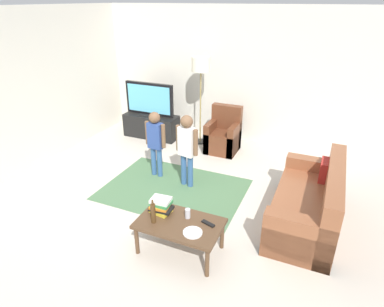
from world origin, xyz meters
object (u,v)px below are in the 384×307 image
armchair (224,136)px  book_stack (161,205)px  tv_stand (151,126)px  bottle (153,213)px  floor_lamp (201,69)px  tv_remote (208,223)px  coffee_table (180,226)px  plate (193,233)px  soda_can (188,213)px  tv (149,100)px  child_near_tv (155,139)px  child_center (187,145)px  couch (312,205)px

armchair → book_stack: armchair is taller
tv_stand → bottle: 3.68m
floor_lamp → book_stack: 3.34m
floor_lamp → tv_remote: size_ratio=10.47×
floor_lamp → coffee_table: floor_lamp is taller
floor_lamp → bottle: floor_lamp is taller
armchair → plate: (0.69, -3.11, 0.13)m
book_stack → plate: size_ratio=1.29×
book_stack → soda_can: size_ratio=2.36×
tv → child_near_tv: (0.97, -1.47, -0.16)m
floor_lamp → plate: 3.71m
armchair → child_near_tv: bearing=-116.1°
bottle → floor_lamp: bearing=103.1°
bottle → armchair: bearing=93.4°
tv_stand → child_center: (1.58, -1.58, 0.48)m
child_near_tv → plate: size_ratio=5.23×
tv_remote → soda_can: soda_can is taller
tv_stand → coffee_table: 3.72m
tv_stand → floor_lamp: 1.71m
tv → child_center: (1.58, -1.56, -0.12)m
armchair → floor_lamp: floor_lamp is taller
coffee_table → tv_remote: tv_remote is taller
floor_lamp → tv_remote: floor_lamp is taller
book_stack → armchair: bearing=93.3°
tv → child_center: size_ratio=0.91×
tv_stand → armchair: (1.68, -0.04, 0.05)m
coffee_table → soda_can: bearing=67.4°
plate → armchair: bearing=102.4°
tv_stand → floor_lamp: (1.10, 0.15, 1.30)m
coffee_table → book_stack: book_stack is taller
tv → coffee_table: bearing=-54.5°
couch → plate: (-1.17, -1.32, 0.14)m
floor_lamp → plate: floor_lamp is taller
child_near_tv → book_stack: bearing=-58.6°
child_near_tv → bottle: bearing=-61.5°
tv_remote → soda_can: size_ratio=1.42×
couch → bottle: 2.14m
armchair → plate: armchair is taller
tv → couch: 4.01m
tv_stand → child_center: child_center is taller
armchair → bottle: size_ratio=2.95×
couch → floor_lamp: floor_lamp is taller
floor_lamp → bottle: (0.77, -3.30, -1.00)m
book_stack → tv: bearing=122.4°
child_near_tv → plate: 2.19m
tv_remote → plate: 0.24m
couch → child_near_tv: child_near_tv is taller
child_center → coffee_table: bearing=-68.7°
couch → child_near_tv: (-2.57, 0.34, 0.40)m
bottle → plate: (0.50, 0.00, -0.12)m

